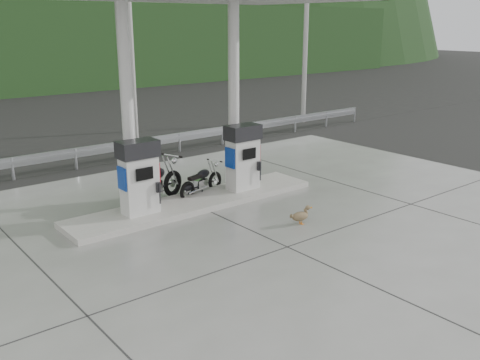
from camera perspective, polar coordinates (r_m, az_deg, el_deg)
ground at (r=12.26m, az=1.83°, el=-5.77°), size 160.00×160.00×0.00m
forecourt_apron at (r=12.26m, az=1.83°, el=-5.73°), size 18.00×14.00×0.02m
pump_island at (r=14.10m, az=-4.77°, el=-2.39°), size 7.00×1.40×0.15m
gas_pump_left at (r=13.03m, az=-10.70°, el=0.28°), size 0.95×0.55×1.80m
gas_pump_right at (r=14.74m, az=0.31°, el=2.45°), size 0.95×0.55×1.80m
canopy_column_left at (r=13.04m, az=-11.92°, el=7.43°), size 0.30×0.30×5.00m
canopy_column_right at (r=14.74m, az=-0.67°, el=8.79°), size 0.30×0.30×5.00m
guardrail at (r=18.61m, az=-14.36°, el=3.75°), size 26.00×0.16×1.42m
road at (r=21.93m, az=-18.07°, el=3.44°), size 60.00×7.00×0.01m
utility_pole_b at (r=20.42m, az=-11.61°, el=14.35°), size 0.22×0.22×8.00m
utility_pole_c at (r=25.82m, az=7.02°, el=14.93°), size 0.22×0.22×8.00m
motorcycle_left at (r=14.80m, az=-4.14°, el=-0.19°), size 1.71×0.95×0.77m
motorcycle_right at (r=14.24m, az=-9.21°, el=-0.53°), size 2.26×1.37×1.02m
duck at (r=12.79m, az=6.42°, el=-3.90°), size 0.55×0.26×0.38m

